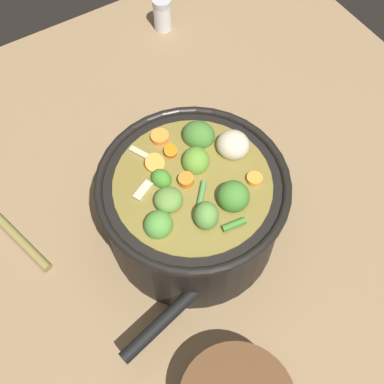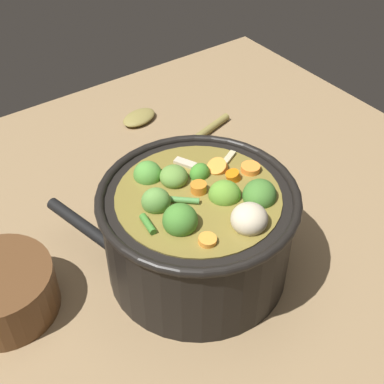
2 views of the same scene
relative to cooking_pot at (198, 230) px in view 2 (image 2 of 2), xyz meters
name	(u,v)px [view 2 (image 2 of 2)]	position (x,y,z in m)	size (l,w,h in m)	color
ground_plane	(198,267)	(0.00, 0.00, -0.08)	(1.10, 1.10, 0.00)	#8C704C
cooking_pot	(198,230)	(0.00, 0.00, 0.00)	(0.27, 0.27, 0.17)	black
wooden_spoon	(161,128)	(0.32, -0.15, -0.07)	(0.20, 0.22, 0.02)	olive
small_saucepan	(4,289)	(0.09, 0.25, -0.04)	(0.17, 0.23, 0.07)	brown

